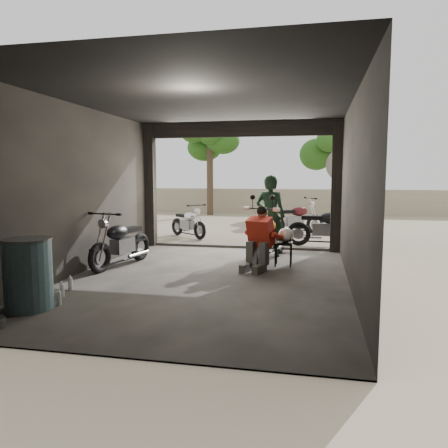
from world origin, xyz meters
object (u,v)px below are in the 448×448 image
at_px(outside_bike_c, 326,224).
at_px(rider, 270,216).
at_px(left_bike, 121,239).
at_px(mechanic, 258,240).
at_px(outside_bike_a, 188,221).
at_px(oil_drum, 28,275).
at_px(main_bike, 270,232).
at_px(sign_post, 343,181).
at_px(outside_bike_b, 296,216).
at_px(helmet, 286,235).
at_px(stool, 284,246).

distance_m(outside_bike_c, rider, 2.17).
distance_m(left_bike, mechanic, 2.81).
xyz_separation_m(outside_bike_c, mechanic, (-1.37, -3.28, 0.02)).
xyz_separation_m(outside_bike_a, oil_drum, (-0.12, -7.36, -0.01)).
xyz_separation_m(main_bike, left_bike, (-2.91, -1.47, -0.03)).
height_order(outside_bike_a, sign_post, sign_post).
distance_m(outside_bike_b, oil_drum, 9.21).
bearing_deg(oil_drum, main_bike, 56.81).
height_order(outside_bike_a, oil_drum, outside_bike_a).
height_order(main_bike, rider, rider).
bearing_deg(main_bike, rider, 107.90).
bearing_deg(outside_bike_c, sign_post, -126.46).
relative_size(main_bike, left_bike, 1.06).
bearing_deg(rider, outside_bike_a, -33.77).
relative_size(outside_bike_a, helmet, 4.52).
relative_size(mechanic, sign_post, 0.48).
bearing_deg(main_bike, left_bike, -140.04).
bearing_deg(stool, outside_bike_c, 71.87).
bearing_deg(oil_drum, sign_post, 53.33).
bearing_deg(outside_bike_a, main_bike, -97.59).
bearing_deg(mechanic, main_bike, 102.53).
bearing_deg(outside_bike_b, outside_bike_a, 81.26).
distance_m(rider, helmet, 1.13).
height_order(stool, helmet, helmet).
xyz_separation_m(outside_bike_a, stool, (3.15, -3.69, -0.08)).
bearing_deg(outside_bike_b, stool, 149.75).
bearing_deg(left_bike, main_bike, 37.98).
xyz_separation_m(main_bike, outside_bike_b, (0.38, 4.15, -0.02)).
distance_m(mechanic, stool, 0.72).
distance_m(main_bike, sign_post, 2.61).
height_order(oil_drum, sign_post, sign_post).
relative_size(left_bike, stool, 3.38).
relative_size(outside_bike_c, sign_post, 0.70).
distance_m(left_bike, outside_bike_a, 4.39).
bearing_deg(oil_drum, outside_bike_c, 56.96).
xyz_separation_m(rider, oil_drum, (-2.88, -4.72, -0.44)).
distance_m(outside_bike_b, stool, 4.93).
distance_m(outside_bike_a, oil_drum, 7.36).
bearing_deg(sign_post, helmet, -133.71).
height_order(outside_bike_a, rider, rider).
relative_size(main_bike, outside_bike_a, 1.21).
bearing_deg(rider, helmet, 123.22).
bearing_deg(oil_drum, left_bike, 90.00).
bearing_deg(helmet, left_bike, 178.44).
bearing_deg(mechanic, stool, 64.83).
xyz_separation_m(outside_bike_a, outside_bike_c, (4.06, -0.94, 0.10)).
distance_m(left_bike, oil_drum, 2.97).
bearing_deg(outside_bike_a, left_bike, -142.86).
bearing_deg(mechanic, outside_bike_a, 139.51).
bearing_deg(outside_bike_c, left_bike, 132.49).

